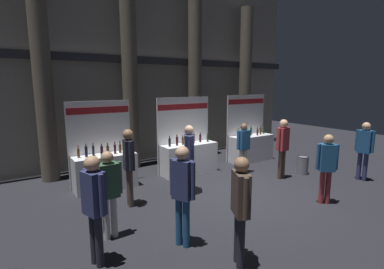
{
  "coord_description": "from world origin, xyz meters",
  "views": [
    {
      "loc": [
        -5.05,
        -5.49,
        2.86
      ],
      "look_at": [
        -0.54,
        1.3,
        1.45
      ],
      "focal_mm": 27.19,
      "sensor_mm": 36.0,
      "label": 1
    }
  ],
  "objects_px": {
    "exhibitor_booth_2": "(250,145)",
    "visitor_1": "(94,201)",
    "visitor_4": "(243,144)",
    "visitor_9": "(283,144)",
    "visitor_7": "(240,202)",
    "visitor_2": "(129,161)",
    "visitor_8": "(109,187)",
    "exhibitor_booth_0": "(105,167)",
    "visitor_0": "(327,163)",
    "visitor_5": "(182,188)",
    "trash_bin": "(302,165)",
    "exhibitor_booth_1": "(188,155)",
    "visitor_6": "(189,152)",
    "visitor_3": "(364,146)"
  },
  "relations": [
    {
      "from": "visitor_8",
      "to": "exhibitor_booth_0",
      "type": "bearing_deg",
      "value": 72.31
    },
    {
      "from": "visitor_8",
      "to": "visitor_9",
      "type": "height_order",
      "value": "visitor_9"
    },
    {
      "from": "exhibitor_booth_0",
      "to": "visitor_4",
      "type": "bearing_deg",
      "value": -14.42
    },
    {
      "from": "exhibitor_booth_1",
      "to": "visitor_1",
      "type": "xyz_separation_m",
      "value": [
        -3.88,
        -3.31,
        0.47
      ]
    },
    {
      "from": "trash_bin",
      "to": "visitor_6",
      "type": "distance_m",
      "value": 4.06
    },
    {
      "from": "exhibitor_booth_0",
      "to": "trash_bin",
      "type": "height_order",
      "value": "exhibitor_booth_0"
    },
    {
      "from": "visitor_4",
      "to": "exhibitor_booth_1",
      "type": "bearing_deg",
      "value": -34.41
    },
    {
      "from": "exhibitor_booth_2",
      "to": "visitor_1",
      "type": "bearing_deg",
      "value": -153.48
    },
    {
      "from": "trash_bin",
      "to": "visitor_6",
      "type": "xyz_separation_m",
      "value": [
        -3.93,
        0.65,
        0.81
      ]
    },
    {
      "from": "visitor_6",
      "to": "visitor_8",
      "type": "xyz_separation_m",
      "value": [
        -2.5,
        -1.15,
        -0.1
      ]
    },
    {
      "from": "visitor_0",
      "to": "visitor_5",
      "type": "bearing_deg",
      "value": 33.96
    },
    {
      "from": "exhibitor_booth_2",
      "to": "visitor_8",
      "type": "height_order",
      "value": "exhibitor_booth_2"
    },
    {
      "from": "visitor_2",
      "to": "visitor_8",
      "type": "bearing_deg",
      "value": -26.52
    },
    {
      "from": "visitor_0",
      "to": "visitor_1",
      "type": "relative_size",
      "value": 0.95
    },
    {
      "from": "exhibitor_booth_0",
      "to": "visitor_7",
      "type": "relative_size",
      "value": 1.36
    },
    {
      "from": "visitor_1",
      "to": "visitor_3",
      "type": "height_order",
      "value": "visitor_1"
    },
    {
      "from": "visitor_5",
      "to": "visitor_6",
      "type": "xyz_separation_m",
      "value": [
        1.51,
        2.12,
        0.02
      ]
    },
    {
      "from": "visitor_1",
      "to": "visitor_7",
      "type": "xyz_separation_m",
      "value": [
        1.89,
        -1.25,
        -0.01
      ]
    },
    {
      "from": "trash_bin",
      "to": "visitor_5",
      "type": "relative_size",
      "value": 0.32
    },
    {
      "from": "visitor_0",
      "to": "visitor_2",
      "type": "bearing_deg",
      "value": 6.5
    },
    {
      "from": "exhibitor_booth_0",
      "to": "visitor_9",
      "type": "bearing_deg",
      "value": -23.96
    },
    {
      "from": "exhibitor_booth_0",
      "to": "trash_bin",
      "type": "xyz_separation_m",
      "value": [
        5.7,
        -2.2,
        -0.31
      ]
    },
    {
      "from": "visitor_3",
      "to": "visitor_1",
      "type": "bearing_deg",
      "value": 77.55
    },
    {
      "from": "exhibitor_booth_1",
      "to": "visitor_3",
      "type": "xyz_separation_m",
      "value": [
        3.94,
        -3.5,
        0.45
      ]
    },
    {
      "from": "visitor_5",
      "to": "visitor_8",
      "type": "bearing_deg",
      "value": -159.0
    },
    {
      "from": "exhibitor_booth_0",
      "to": "visitor_2",
      "type": "xyz_separation_m",
      "value": [
        0.13,
        -1.49,
        0.49
      ]
    },
    {
      "from": "visitor_1",
      "to": "visitor_6",
      "type": "xyz_separation_m",
      "value": [
        2.95,
        1.84,
        0.03
      ]
    },
    {
      "from": "trash_bin",
      "to": "visitor_0",
      "type": "xyz_separation_m",
      "value": [
        -1.58,
        -1.76,
        0.72
      ]
    },
    {
      "from": "visitor_6",
      "to": "exhibitor_booth_2",
      "type": "bearing_deg",
      "value": -38.57
    },
    {
      "from": "exhibitor_booth_0",
      "to": "visitor_8",
      "type": "xyz_separation_m",
      "value": [
        -0.74,
        -2.69,
        0.4
      ]
    },
    {
      "from": "visitor_0",
      "to": "visitor_9",
      "type": "xyz_separation_m",
      "value": [
        0.66,
        1.84,
        0.07
      ]
    },
    {
      "from": "visitor_4",
      "to": "visitor_9",
      "type": "height_order",
      "value": "visitor_9"
    },
    {
      "from": "visitor_3",
      "to": "visitor_7",
      "type": "relative_size",
      "value": 0.99
    },
    {
      "from": "visitor_0",
      "to": "visitor_9",
      "type": "relative_size",
      "value": 0.93
    },
    {
      "from": "visitor_2",
      "to": "visitor_8",
      "type": "distance_m",
      "value": 1.49
    },
    {
      "from": "visitor_7",
      "to": "visitor_9",
      "type": "bearing_deg",
      "value": 148.8
    },
    {
      "from": "visitor_6",
      "to": "visitor_9",
      "type": "relative_size",
      "value": 0.99
    },
    {
      "from": "exhibitor_booth_0",
      "to": "visitor_3",
      "type": "relative_size",
      "value": 1.37
    },
    {
      "from": "exhibitor_booth_1",
      "to": "exhibitor_booth_2",
      "type": "relative_size",
      "value": 0.99
    },
    {
      "from": "visitor_3",
      "to": "trash_bin",
      "type": "bearing_deg",
      "value": 23.5
    },
    {
      "from": "visitor_2",
      "to": "visitor_9",
      "type": "relative_size",
      "value": 1.01
    },
    {
      "from": "trash_bin",
      "to": "visitor_4",
      "type": "distance_m",
      "value": 2.03
    },
    {
      "from": "exhibitor_booth_0",
      "to": "exhibitor_booth_2",
      "type": "relative_size",
      "value": 0.98
    },
    {
      "from": "trash_bin",
      "to": "visitor_4",
      "type": "bearing_deg",
      "value": 143.77
    },
    {
      "from": "exhibitor_booth_2",
      "to": "visitor_3",
      "type": "bearing_deg",
      "value": -71.89
    },
    {
      "from": "exhibitor_booth_1",
      "to": "visitor_4",
      "type": "xyz_separation_m",
      "value": [
        1.45,
        -1.0,
        0.37
      ]
    },
    {
      "from": "exhibitor_booth_2",
      "to": "visitor_6",
      "type": "bearing_deg",
      "value": -158.18
    },
    {
      "from": "visitor_2",
      "to": "visitor_3",
      "type": "distance_m",
      "value": 6.84
    },
    {
      "from": "visitor_8",
      "to": "visitor_0",
      "type": "bearing_deg",
      "value": -17.07
    },
    {
      "from": "visitor_2",
      "to": "visitor_4",
      "type": "relative_size",
      "value": 1.13
    }
  ]
}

